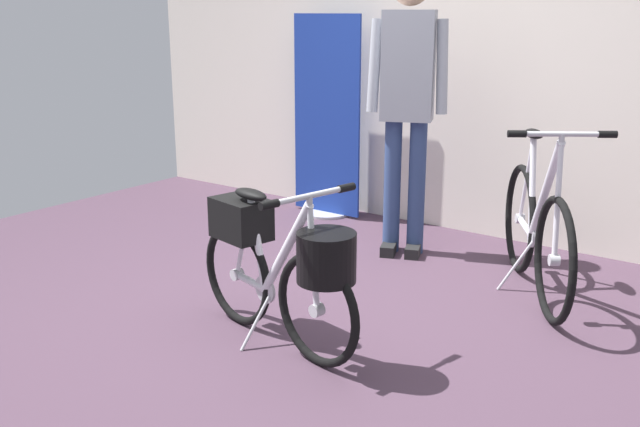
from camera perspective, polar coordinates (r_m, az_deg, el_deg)
ground_plane at (r=3.69m, az=-2.63°, el=-9.08°), size 6.08×6.08×0.00m
back_wall at (r=5.17m, az=12.51°, el=13.17°), size 6.08×0.10×2.70m
floor_banner_stand at (r=5.55m, az=0.52°, el=6.74°), size 0.60×0.36×1.53m
folding_bike_foreground at (r=3.36m, az=-3.16°, el=-3.83°), size 1.12×0.53×0.80m
display_bike_left at (r=4.18m, az=16.71°, el=-1.28°), size 0.83×1.20×0.99m
visitor_near_wall at (r=4.62m, az=6.93°, el=9.55°), size 0.50×0.36×1.81m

